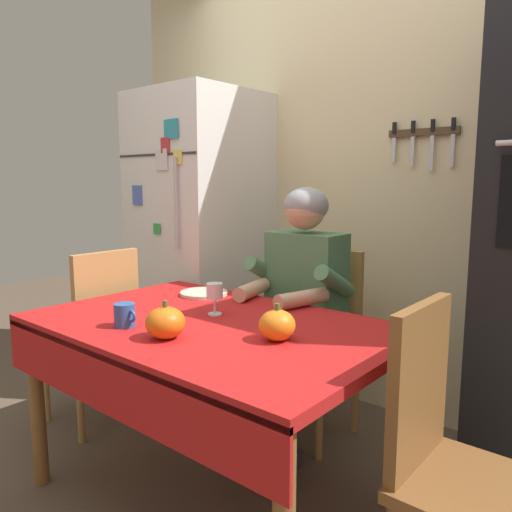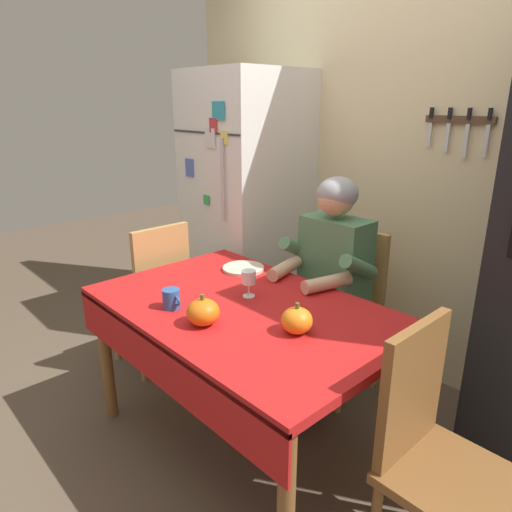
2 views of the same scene
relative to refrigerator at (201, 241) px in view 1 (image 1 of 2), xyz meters
name	(u,v)px [view 1 (image 1 of 2)]	position (x,y,z in m)	size (l,w,h in m)	color
ground_plane	(196,511)	(0.95, -0.96, -0.90)	(10.00, 10.00, 0.00)	brown
back_wall_assembly	(378,176)	(1.00, 0.39, 0.40)	(3.70, 0.13, 2.60)	beige
refrigerator	(201,241)	(0.00, 0.00, 0.00)	(0.68, 0.71, 1.80)	white
dining_table	(207,344)	(0.95, -0.88, -0.24)	(1.40, 0.90, 0.74)	brown
chair_behind_person	(319,333)	(0.94, -0.09, -0.39)	(0.40, 0.40, 0.93)	tan
seated_person	(298,296)	(0.94, -0.28, -0.16)	(0.47, 0.55, 1.25)	#38384C
chair_left_side	(97,330)	(0.05, -0.79, -0.39)	(0.40, 0.40, 0.93)	tan
chair_right_side	(451,454)	(1.85, -0.82, -0.39)	(0.40, 0.40, 0.93)	brown
coffee_mug	(125,315)	(0.76, -1.11, -0.12)	(0.10, 0.08, 0.09)	#2D569E
wine_glass	(215,293)	(0.89, -0.78, -0.07)	(0.07, 0.07, 0.13)	white
pumpkin_large	(277,325)	(1.28, -0.88, -0.11)	(0.12, 0.12, 0.13)	orange
pumpkin_medium	(165,323)	(0.98, -1.10, -0.11)	(0.14, 0.14, 0.13)	orange
serving_tray	(204,293)	(0.60, -0.56, -0.15)	(0.22, 0.22, 0.02)	beige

